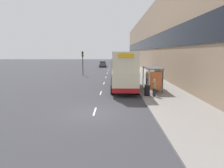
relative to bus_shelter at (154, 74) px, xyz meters
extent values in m
plane|color=#38383D|center=(-5.77, -7.91, -1.88)|extent=(220.00, 220.00, 0.00)
cube|color=gray|center=(0.73, 30.59, -1.81)|extent=(5.00, 93.00, 0.14)
cube|color=#9E846B|center=(4.73, 30.59, 5.00)|extent=(3.00, 93.00, 13.75)
cube|color=black|center=(3.19, 30.59, 4.31)|extent=(0.12, 89.28, 2.47)
cube|color=silver|center=(-5.77, -7.61, -1.87)|extent=(0.12, 2.00, 0.01)
cube|color=silver|center=(-5.77, -0.93, -1.87)|extent=(0.12, 2.00, 0.01)
cube|color=silver|center=(-5.77, 5.75, -1.87)|extent=(0.12, 2.00, 0.01)
cube|color=silver|center=(-5.77, 12.43, -1.87)|extent=(0.12, 2.00, 0.01)
cube|color=silver|center=(-5.77, 19.11, -1.87)|extent=(0.12, 2.00, 0.01)
cube|color=silver|center=(-5.77, 25.79, -1.87)|extent=(0.12, 2.00, 0.01)
cube|color=silver|center=(-5.77, 32.47, -1.87)|extent=(0.12, 2.00, 0.01)
cube|color=silver|center=(-5.77, 39.15, -1.87)|extent=(0.12, 2.00, 0.01)
cube|color=silver|center=(-5.77, 45.82, -1.87)|extent=(0.12, 2.00, 0.01)
cube|color=#4C4C51|center=(-0.17, 0.35, 0.70)|extent=(1.60, 4.20, 0.08)
cylinder|color=#4C4C51|center=(-0.87, -1.65, -0.54)|extent=(0.10, 0.10, 2.40)
cylinder|color=#4C4C51|center=(-0.87, 2.35, -0.54)|extent=(0.10, 0.10, 2.40)
cylinder|color=#4C4C51|center=(0.53, -1.65, -0.54)|extent=(0.10, 0.10, 2.40)
cylinder|color=#4C4C51|center=(0.53, 2.35, -0.54)|extent=(0.10, 0.10, 2.40)
cube|color=#99A8B2|center=(0.50, 0.35, -0.42)|extent=(0.04, 3.68, 1.92)
cube|color=#D86633|center=(-0.17, -1.59, -0.49)|extent=(1.19, 0.10, 1.82)
cube|color=maroon|center=(0.07, 0.35, -1.29)|extent=(0.36, 2.80, 0.08)
cube|color=beige|center=(-3.30, 1.68, -0.45)|extent=(2.55, 10.36, 1.85)
cube|color=beige|center=(-3.30, 1.68, 1.45)|extent=(2.50, 10.05, 1.95)
cube|color=#B2191E|center=(-3.30, 1.68, -1.15)|extent=(2.58, 10.41, 0.45)
cube|color=#2D3847|center=(-3.30, 1.68, -0.08)|extent=(2.58, 9.74, 0.81)
cube|color=#2D3847|center=(-3.30, 1.68, 1.35)|extent=(2.55, 9.74, 0.94)
cube|color=yellow|center=(-3.30, -3.48, 2.07)|extent=(1.40, 0.08, 0.36)
cylinder|color=black|center=(-4.57, 5.20, -1.38)|extent=(0.30, 1.00, 1.00)
cylinder|color=black|center=(-2.02, 5.20, -1.38)|extent=(0.30, 1.00, 1.00)
cylinder|color=black|center=(-4.57, -1.53, -1.38)|extent=(0.30, 1.00, 1.00)
cylinder|color=black|center=(-2.02, -1.53, -1.38)|extent=(0.30, 1.00, 1.00)
cube|color=beige|center=(-3.31, 13.83, -0.45)|extent=(2.55, 10.72, 1.85)
cube|color=beige|center=(-3.31, 13.83, 1.45)|extent=(2.50, 10.40, 1.95)
cube|color=#B2191E|center=(-3.31, 13.83, -1.15)|extent=(2.58, 10.77, 0.45)
cube|color=#2D3847|center=(-3.31, 13.83, -0.08)|extent=(2.58, 10.08, 0.81)
cube|color=#2D3847|center=(-3.31, 13.83, 1.35)|extent=(2.55, 10.08, 0.94)
cube|color=yellow|center=(-3.31, 8.49, 2.07)|extent=(1.40, 0.08, 0.36)
cylinder|color=black|center=(-4.59, 17.47, -1.38)|extent=(0.30, 1.00, 1.00)
cylinder|color=black|center=(-2.04, 17.47, -1.38)|extent=(0.30, 1.00, 1.00)
cylinder|color=black|center=(-4.59, 10.51, -1.38)|extent=(0.30, 1.00, 1.00)
cylinder|color=black|center=(-2.04, 10.51, -1.38)|extent=(0.30, 1.00, 1.00)
cube|color=#4C5156|center=(-7.65, 36.61, -1.19)|extent=(1.77, 4.52, 0.77)
cube|color=#2D3847|center=(-7.65, 36.84, -0.48)|extent=(1.56, 2.17, 0.63)
cylinder|color=black|center=(-6.77, 35.21, -1.58)|extent=(0.20, 0.60, 0.60)
cylinder|color=black|center=(-8.54, 35.21, -1.58)|extent=(0.20, 0.60, 0.60)
cylinder|color=black|center=(-6.77, 38.01, -1.58)|extent=(0.20, 0.60, 0.60)
cylinder|color=black|center=(-8.54, 38.01, -1.58)|extent=(0.20, 0.60, 0.60)
cylinder|color=#23232D|center=(-0.12, 4.06, -1.32)|extent=(0.28, 0.28, 0.82)
cylinder|color=#997F51|center=(-0.12, 4.06, -0.57)|extent=(0.34, 0.34, 0.69)
sphere|color=tan|center=(-0.12, 4.06, -0.12)|extent=(0.22, 0.22, 0.22)
cylinder|color=#23232D|center=(-0.60, -3.10, -1.35)|extent=(0.26, 0.26, 0.77)
cylinder|color=#997F51|center=(-0.60, -3.10, -0.65)|extent=(0.32, 0.32, 0.64)
sphere|color=tan|center=(-0.60, -3.10, -0.22)|extent=(0.21, 0.21, 0.21)
cylinder|color=black|center=(-1.22, -2.84, -1.26)|extent=(0.52, 0.52, 0.95)
cylinder|color=#2D2D33|center=(-1.22, -2.84, -0.74)|extent=(0.55, 0.55, 0.10)
cylinder|color=black|center=(-10.17, 15.53, 0.35)|extent=(0.14, 0.14, 4.44)
cube|color=black|center=(-10.17, 15.48, 2.02)|extent=(0.30, 0.24, 0.90)
sphere|color=#2D2D2D|center=(-10.17, 15.36, 2.29)|extent=(0.16, 0.16, 0.16)
sphere|color=#F2A519|center=(-10.17, 15.36, 2.02)|extent=(0.16, 0.16, 0.16)
sphere|color=#2D2D2D|center=(-10.17, 15.36, 1.75)|extent=(0.16, 0.16, 0.16)
camera|label=1|loc=(-4.38, -21.53, 2.37)|focal=32.00mm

